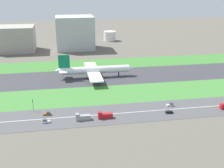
{
  "coord_description": "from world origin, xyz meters",
  "views": [
    {
      "loc": [
        -39.15,
        -227.68,
        73.29
      ],
      "look_at": [
        -4.93,
        -36.5,
        6.0
      ],
      "focal_mm": 46.59,
      "sensor_mm": 36.0,
      "label": 1
    }
  ],
  "objects_px": {
    "car_0": "(170,105)",
    "truck_1": "(105,116)",
    "car_5": "(46,121)",
    "car_1": "(47,114)",
    "traffic_light": "(33,104)",
    "truck_0": "(83,117)",
    "car_4": "(169,112)",
    "hangar_building": "(75,33)",
    "fuel_tank_west": "(110,36)",
    "airliner": "(93,70)",
    "terminal_building": "(15,39)"
  },
  "relations": [
    {
      "from": "car_0",
      "to": "truck_1",
      "type": "bearing_deg",
      "value": -167.01
    },
    {
      "from": "car_0",
      "to": "car_5",
      "type": "distance_m",
      "value": 77.21
    },
    {
      "from": "car_1",
      "to": "traffic_light",
      "type": "bearing_deg",
      "value": 137.24
    },
    {
      "from": "truck_0",
      "to": "car_0",
      "type": "relative_size",
      "value": 1.91
    },
    {
      "from": "car_4",
      "to": "hangar_building",
      "type": "xyz_separation_m",
      "value": [
        -44.02,
        192.0,
        18.06
      ]
    },
    {
      "from": "truck_0",
      "to": "hangar_building",
      "type": "height_order",
      "value": "hangar_building"
    },
    {
      "from": "car_0",
      "to": "truck_1",
      "type": "relative_size",
      "value": 0.52
    },
    {
      "from": "hangar_building",
      "to": "fuel_tank_west",
      "type": "xyz_separation_m",
      "value": [
        48.75,
        45.0,
        -12.74
      ]
    },
    {
      "from": "airliner",
      "to": "hangar_building",
      "type": "bearing_deg",
      "value": 93.95
    },
    {
      "from": "truck_1",
      "to": "traffic_light",
      "type": "bearing_deg",
      "value": -23.55
    },
    {
      "from": "truck_1",
      "to": "airliner",
      "type": "bearing_deg",
      "value": -91.86
    },
    {
      "from": "fuel_tank_west",
      "to": "car_4",
      "type": "bearing_deg",
      "value": -91.14
    },
    {
      "from": "truck_0",
      "to": "terminal_building",
      "type": "xyz_separation_m",
      "value": [
        -60.68,
        192.0,
        12.42
      ]
    },
    {
      "from": "truck_1",
      "to": "hangar_building",
      "type": "distance_m",
      "value": 192.85
    },
    {
      "from": "truck_1",
      "to": "hangar_building",
      "type": "height_order",
      "value": "hangar_building"
    },
    {
      "from": "truck_1",
      "to": "terminal_building",
      "type": "height_order",
      "value": "terminal_building"
    },
    {
      "from": "terminal_building",
      "to": "car_4",
      "type": "bearing_deg",
      "value": -59.71
    },
    {
      "from": "truck_0",
      "to": "fuel_tank_west",
      "type": "relative_size",
      "value": 0.52
    },
    {
      "from": "truck_0",
      "to": "car_0",
      "type": "xyz_separation_m",
      "value": [
        56.13,
        10.0,
        -0.75
      ]
    },
    {
      "from": "airliner",
      "to": "truck_0",
      "type": "distance_m",
      "value": 79.62
    },
    {
      "from": "truck_0",
      "to": "car_5",
      "type": "xyz_separation_m",
      "value": [
        -20.42,
        0.0,
        -0.75
      ]
    },
    {
      "from": "truck_0",
      "to": "car_1",
      "type": "bearing_deg",
      "value": -26.73
    },
    {
      "from": "terminal_building",
      "to": "hangar_building",
      "type": "bearing_deg",
      "value": 0.0
    },
    {
      "from": "car_0",
      "to": "car_5",
      "type": "xyz_separation_m",
      "value": [
        -76.56,
        -10.0,
        0.0
      ]
    },
    {
      "from": "car_0",
      "to": "terminal_building",
      "type": "xyz_separation_m",
      "value": [
        -116.82,
        182.0,
        13.16
      ]
    },
    {
      "from": "car_0",
      "to": "fuel_tank_west",
      "type": "distance_m",
      "value": 227.06
    },
    {
      "from": "car_4",
      "to": "truck_1",
      "type": "bearing_deg",
      "value": 0.0
    },
    {
      "from": "car_1",
      "to": "car_4",
      "type": "height_order",
      "value": "same"
    },
    {
      "from": "car_1",
      "to": "traffic_light",
      "type": "distance_m",
      "value": 12.25
    },
    {
      "from": "car_0",
      "to": "truck_1",
      "type": "height_order",
      "value": "truck_1"
    },
    {
      "from": "car_5",
      "to": "traffic_light",
      "type": "distance_m",
      "value": 20.01
    },
    {
      "from": "car_5",
      "to": "terminal_building",
      "type": "height_order",
      "value": "terminal_building"
    },
    {
      "from": "airliner",
      "to": "terminal_building",
      "type": "relative_size",
      "value": 1.47
    },
    {
      "from": "car_5",
      "to": "traffic_light",
      "type": "height_order",
      "value": "traffic_light"
    },
    {
      "from": "car_1",
      "to": "terminal_building",
      "type": "relative_size",
      "value": 0.1
    },
    {
      "from": "airliner",
      "to": "fuel_tank_west",
      "type": "height_order",
      "value": "airliner"
    },
    {
      "from": "car_1",
      "to": "car_5",
      "type": "relative_size",
      "value": 1.0
    },
    {
      "from": "airliner",
      "to": "car_0",
      "type": "relative_size",
      "value": 14.77
    },
    {
      "from": "terminal_building",
      "to": "hangar_building",
      "type": "height_order",
      "value": "hangar_building"
    },
    {
      "from": "airliner",
      "to": "traffic_light",
      "type": "relative_size",
      "value": 9.03
    },
    {
      "from": "truck_0",
      "to": "truck_1",
      "type": "xyz_separation_m",
      "value": [
        12.78,
        0.0,
        0.0
      ]
    },
    {
      "from": "car_0",
      "to": "car_4",
      "type": "relative_size",
      "value": 1.0
    },
    {
      "from": "car_4",
      "to": "hangar_building",
      "type": "bearing_deg",
      "value": -77.09
    },
    {
      "from": "car_4",
      "to": "truck_1",
      "type": "distance_m",
      "value": 38.67
    },
    {
      "from": "car_0",
      "to": "truck_1",
      "type": "xyz_separation_m",
      "value": [
        -43.35,
        -10.0,
        0.75
      ]
    },
    {
      "from": "truck_1",
      "to": "hangar_building",
      "type": "xyz_separation_m",
      "value": [
        -5.35,
        192.0,
        17.32
      ]
    },
    {
      "from": "truck_0",
      "to": "car_4",
      "type": "distance_m",
      "value": 51.45
    },
    {
      "from": "traffic_light",
      "to": "terminal_building",
      "type": "relative_size",
      "value": 0.16
    },
    {
      "from": "traffic_light",
      "to": "fuel_tank_west",
      "type": "xyz_separation_m",
      "value": [
        84.69,
        219.01,
        1.95
      ]
    },
    {
      "from": "traffic_light",
      "to": "fuel_tank_west",
      "type": "distance_m",
      "value": 234.82
    }
  ]
}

